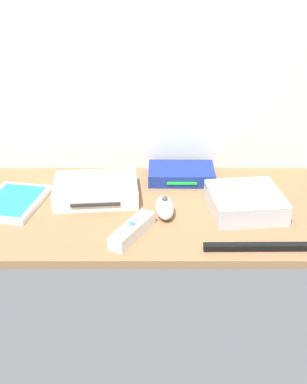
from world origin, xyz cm
name	(u,v)px	position (x,y,z in cm)	size (l,w,h in cm)	color
ground_plane	(154,210)	(0.00, 0.00, -1.00)	(100.00, 48.00, 2.00)	#936D47
back_wall	(153,56)	(0.00, 24.60, 32.00)	(110.00, 1.20, 64.00)	silver
game_console	(96,190)	(-14.77, 4.87, 2.20)	(22.32, 17.88, 4.40)	white
mini_computer	(245,202)	(22.27, -2.59, 2.64)	(18.72, 18.72, 5.30)	silver
game_case	(13,202)	(-35.16, 0.91, 0.76)	(16.91, 21.21, 1.56)	white
network_router	(181,174)	(7.66, 15.95, 1.70)	(18.15, 12.56, 3.40)	navy
remote_wand	(132,230)	(-4.71, -14.12, 1.51)	(10.19, 14.74, 3.40)	white
remote_nunchuk	(165,207)	(2.68, -4.32, 2.04)	(4.96, 10.23, 5.10)	white
sensor_bar	(260,247)	(22.64, -19.65, 0.70)	(24.00, 1.80, 1.40)	black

